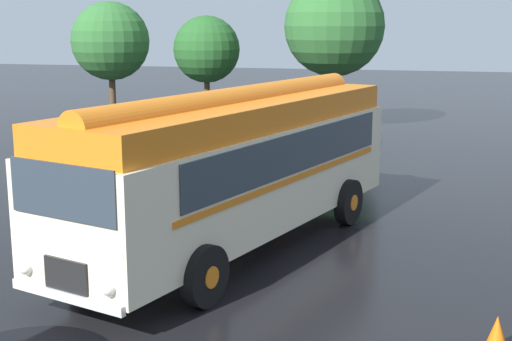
{
  "coord_description": "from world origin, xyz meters",
  "views": [
    {
      "loc": [
        4.87,
        -14.39,
        4.81
      ],
      "look_at": [
        0.76,
        1.42,
        1.4
      ],
      "focal_mm": 50.0,
      "sensor_mm": 36.0,
      "label": 1
    }
  ],
  "objects_px": {
    "car_mid_left": "(269,128)",
    "traffic_cone": "(497,333)",
    "vintage_bus": "(238,162)",
    "car_mid_right": "(332,129)",
    "car_near_left": "(187,125)"
  },
  "relations": [
    {
      "from": "car_near_left",
      "to": "traffic_cone",
      "type": "bearing_deg",
      "value": -56.01
    },
    {
      "from": "car_mid_left",
      "to": "car_mid_right",
      "type": "height_order",
      "value": "same"
    },
    {
      "from": "car_mid_right",
      "to": "car_mid_left",
      "type": "bearing_deg",
      "value": -175.67
    },
    {
      "from": "car_mid_left",
      "to": "traffic_cone",
      "type": "height_order",
      "value": "car_mid_left"
    },
    {
      "from": "car_mid_right",
      "to": "car_near_left",
      "type": "bearing_deg",
      "value": -176.17
    },
    {
      "from": "car_mid_left",
      "to": "car_mid_right",
      "type": "distance_m",
      "value": 2.43
    },
    {
      "from": "vintage_bus",
      "to": "car_near_left",
      "type": "height_order",
      "value": "vintage_bus"
    },
    {
      "from": "car_mid_right",
      "to": "traffic_cone",
      "type": "xyz_separation_m",
      "value": [
        4.89,
        -16.0,
        -0.57
      ]
    },
    {
      "from": "vintage_bus",
      "to": "traffic_cone",
      "type": "height_order",
      "value": "vintage_bus"
    },
    {
      "from": "car_mid_left",
      "to": "traffic_cone",
      "type": "relative_size",
      "value": 7.69
    },
    {
      "from": "vintage_bus",
      "to": "car_mid_right",
      "type": "distance_m",
      "value": 12.19
    },
    {
      "from": "vintage_bus",
      "to": "car_mid_right",
      "type": "height_order",
      "value": "vintage_bus"
    },
    {
      "from": "car_near_left",
      "to": "car_mid_right",
      "type": "height_order",
      "value": "same"
    },
    {
      "from": "vintage_bus",
      "to": "car_mid_left",
      "type": "xyz_separation_m",
      "value": [
        -2.21,
        11.96,
        -1.05
      ]
    },
    {
      "from": "car_mid_left",
      "to": "vintage_bus",
      "type": "bearing_deg",
      "value": -79.52
    }
  ]
}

